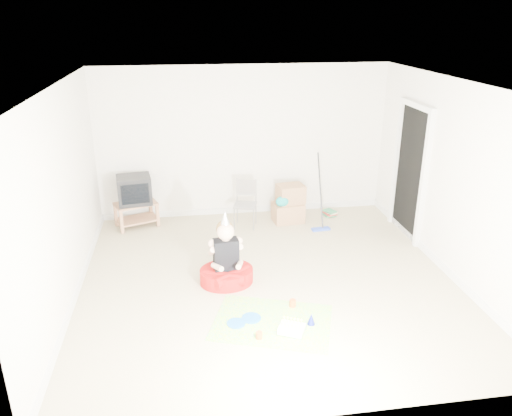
{
  "coord_description": "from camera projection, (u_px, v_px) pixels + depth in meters",
  "views": [
    {
      "loc": [
        -1.04,
        -5.85,
        3.39
      ],
      "look_at": [
        -0.1,
        0.4,
        0.9
      ],
      "focal_mm": 35.0,
      "sensor_mm": 36.0,
      "label": 1
    }
  ],
  "objects": [
    {
      "name": "tv_stand",
      "position": [
        136.0,
        212.0,
        8.38
      ],
      "size": [
        0.78,
        0.63,
        0.42
      ],
      "color": "#A26B49",
      "rests_on": "ground"
    },
    {
      "name": "cardboard_boxes",
      "position": [
        289.0,
        204.0,
        8.56
      ],
      "size": [
        0.56,
        0.46,
        0.65
      ],
      "color": "#A87951",
      "rests_on": "ground"
    },
    {
      "name": "book_pile",
      "position": [
        330.0,
        213.0,
        8.91
      ],
      "size": [
        0.23,
        0.27,
        0.1
      ],
      "color": "#28794B",
      "rests_on": "ground"
    },
    {
      "name": "orange_cup_far",
      "position": [
        259.0,
        335.0,
        5.53
      ],
      "size": [
        0.09,
        0.09,
        0.08
      ],
      "primitive_type": "cylinder",
      "rotation": [
        0.0,
        0.0,
        -0.23
      ],
      "color": "#DD5618",
      "rests_on": "party_mat"
    },
    {
      "name": "doorway_recess",
      "position": [
        410.0,
        173.0,
        7.84
      ],
      "size": [
        0.02,
        0.9,
        2.05
      ],
      "primitive_type": "cube",
      "color": "black",
      "rests_on": "ground"
    },
    {
      "name": "blue_plate_near",
      "position": [
        251.0,
        318.0,
        5.9
      ],
      "size": [
        0.26,
        0.26,
        0.01
      ],
      "primitive_type": "cylinder",
      "rotation": [
        0.0,
        0.0,
        -0.14
      ],
      "color": "#1664B5",
      "rests_on": "party_mat"
    },
    {
      "name": "seated_woman",
      "position": [
        226.0,
        267.0,
        6.63
      ],
      "size": [
        0.78,
        0.78,
        1.03
      ],
      "color": "#AC110F",
      "rests_on": "ground"
    },
    {
      "name": "crt_tv",
      "position": [
        134.0,
        190.0,
        8.24
      ],
      "size": [
        0.6,
        0.52,
        0.47
      ],
      "primitive_type": "cube",
      "rotation": [
        0.0,
        0.0,
        0.14
      ],
      "color": "black",
      "rests_on": "tv_stand"
    },
    {
      "name": "folding_chair",
      "position": [
        245.0,
        205.0,
        8.31
      ],
      "size": [
        0.44,
        0.43,
        0.8
      ],
      "color": "#959499",
      "rests_on": "ground"
    },
    {
      "name": "floor_mop",
      "position": [
        321.0,
        216.0,
        8.22
      ],
      "size": [
        0.32,
        0.41,
        1.23
      ],
      "color": "blue",
      "rests_on": "ground"
    },
    {
      "name": "orange_cup_near",
      "position": [
        293.0,
        303.0,
        6.13
      ],
      "size": [
        0.08,
        0.08,
        0.09
      ],
      "primitive_type": "cylinder",
      "rotation": [
        0.0,
        0.0,
        -0.04
      ],
      "color": "#DD5618",
      "rests_on": "party_mat"
    },
    {
      "name": "blue_party_hat",
      "position": [
        311.0,
        319.0,
        5.77
      ],
      "size": [
        0.12,
        0.12,
        0.14
      ],
      "primitive_type": "cone",
      "rotation": [
        0.0,
        0.0,
        -0.25
      ],
      "color": "#1924AF",
      "rests_on": "party_mat"
    },
    {
      "name": "party_mat",
      "position": [
        272.0,
        322.0,
        5.84
      ],
      "size": [
        1.6,
        1.37,
        0.01
      ],
      "primitive_type": "cube",
      "rotation": [
        0.0,
        0.0,
        -0.34
      ],
      "color": "#E43089",
      "rests_on": "ground"
    },
    {
      "name": "birthday_cake",
      "position": [
        292.0,
        329.0,
        5.64
      ],
      "size": [
        0.35,
        0.33,
        0.14
      ],
      "color": "white",
      "rests_on": "party_mat"
    },
    {
      "name": "ground",
      "position": [
        268.0,
        280.0,
        6.77
      ],
      "size": [
        5.0,
        5.0,
        0.0
      ],
      "primitive_type": "plane",
      "color": "tan",
      "rests_on": "ground"
    },
    {
      "name": "blue_plate_far",
      "position": [
        236.0,
        323.0,
        5.8
      ],
      "size": [
        0.29,
        0.29,
        0.01
      ],
      "primitive_type": "cylinder",
      "rotation": [
        0.0,
        0.0,
        -0.49
      ],
      "color": "#1664B5",
      "rests_on": "party_mat"
    }
  ]
}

